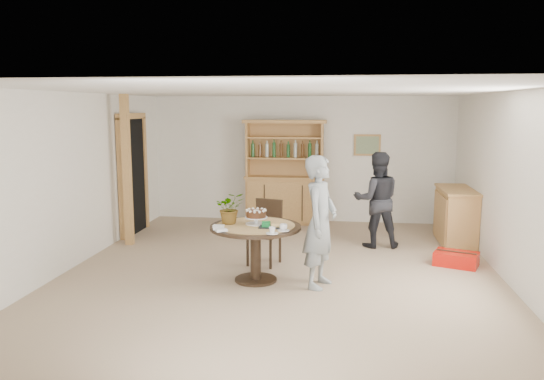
{
  "coord_description": "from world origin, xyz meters",
  "views": [
    {
      "loc": [
        0.83,
        -7.08,
        2.3
      ],
      "look_at": [
        -0.22,
        0.75,
        1.05
      ],
      "focal_mm": 35.0,
      "sensor_mm": 36.0,
      "label": 1
    }
  ],
  "objects_px": {
    "hutch": "(285,188)",
    "dining_chair": "(266,228)",
    "dining_table": "(256,236)",
    "adult_person": "(377,200)",
    "red_suitcase": "(456,259)",
    "sideboard": "(456,216)",
    "teen_boy": "(320,222)"
  },
  "relations": [
    {
      "from": "dining_table",
      "to": "red_suitcase",
      "type": "bearing_deg",
      "value": 20.7
    },
    {
      "from": "teen_boy",
      "to": "dining_table",
      "type": "bearing_deg",
      "value": 100.15
    },
    {
      "from": "sideboard",
      "to": "dining_chair",
      "type": "xyz_separation_m",
      "value": [
        -3.01,
        -1.55,
        0.06
      ]
    },
    {
      "from": "sideboard",
      "to": "teen_boy",
      "type": "distance_m",
      "value": 3.32
    },
    {
      "from": "adult_person",
      "to": "red_suitcase",
      "type": "bearing_deg",
      "value": 133.2
    },
    {
      "from": "dining_table",
      "to": "dining_chair",
      "type": "relative_size",
      "value": 1.27
    },
    {
      "from": "dining_table",
      "to": "dining_chair",
      "type": "bearing_deg",
      "value": 88.56
    },
    {
      "from": "red_suitcase",
      "to": "teen_boy",
      "type": "bearing_deg",
      "value": -128.21
    },
    {
      "from": "hutch",
      "to": "dining_chair",
      "type": "distance_m",
      "value": 2.79
    },
    {
      "from": "teen_boy",
      "to": "adult_person",
      "type": "bearing_deg",
      "value": -4.94
    },
    {
      "from": "teen_boy",
      "to": "red_suitcase",
      "type": "height_order",
      "value": "teen_boy"
    },
    {
      "from": "hutch",
      "to": "dining_table",
      "type": "xyz_separation_m",
      "value": [
        0.01,
        -3.62,
        -0.08
      ]
    },
    {
      "from": "dining_table",
      "to": "adult_person",
      "type": "xyz_separation_m",
      "value": [
        1.69,
        1.99,
        0.18
      ]
    },
    {
      "from": "teen_boy",
      "to": "adult_person",
      "type": "relative_size",
      "value": 1.07
    },
    {
      "from": "red_suitcase",
      "to": "dining_table",
      "type": "bearing_deg",
      "value": -138.26
    },
    {
      "from": "hutch",
      "to": "adult_person",
      "type": "xyz_separation_m",
      "value": [
        1.7,
        -1.63,
        0.1
      ]
    },
    {
      "from": "dining_chair",
      "to": "red_suitcase",
      "type": "relative_size",
      "value": 1.34
    },
    {
      "from": "adult_person",
      "to": "dining_table",
      "type": "bearing_deg",
      "value": 43.25
    },
    {
      "from": "red_suitcase",
      "to": "dining_chair",
      "type": "bearing_deg",
      "value": -154.26
    },
    {
      "from": "sideboard",
      "to": "red_suitcase",
      "type": "height_order",
      "value": "sideboard"
    },
    {
      "from": "hutch",
      "to": "dining_chair",
      "type": "bearing_deg",
      "value": -89.38
    },
    {
      "from": "sideboard",
      "to": "dining_table",
      "type": "height_order",
      "value": "sideboard"
    },
    {
      "from": "teen_boy",
      "to": "red_suitcase",
      "type": "xyz_separation_m",
      "value": [
        1.94,
        1.15,
        -0.75
      ]
    },
    {
      "from": "hutch",
      "to": "teen_boy",
      "type": "height_order",
      "value": "hutch"
    },
    {
      "from": "dining_table",
      "to": "dining_chair",
      "type": "xyz_separation_m",
      "value": [
        0.02,
        0.83,
        -0.07
      ]
    },
    {
      "from": "hutch",
      "to": "dining_table",
      "type": "relative_size",
      "value": 1.7
    },
    {
      "from": "dining_table",
      "to": "teen_boy",
      "type": "xyz_separation_m",
      "value": [
        0.85,
        -0.1,
        0.24
      ]
    },
    {
      "from": "adult_person",
      "to": "red_suitcase",
      "type": "relative_size",
      "value": 2.24
    },
    {
      "from": "hutch",
      "to": "adult_person",
      "type": "relative_size",
      "value": 1.3
    },
    {
      "from": "sideboard",
      "to": "adult_person",
      "type": "xyz_separation_m",
      "value": [
        -1.34,
        -0.38,
        0.31
      ]
    },
    {
      "from": "hutch",
      "to": "sideboard",
      "type": "xyz_separation_m",
      "value": [
        3.04,
        -1.24,
        -0.22
      ]
    },
    {
      "from": "hutch",
      "to": "red_suitcase",
      "type": "xyz_separation_m",
      "value": [
        2.8,
        -2.56,
        -0.59
      ]
    }
  ]
}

